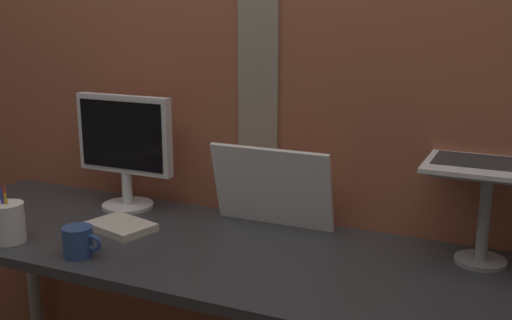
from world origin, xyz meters
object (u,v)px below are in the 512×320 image
at_px(whiteboard_panel, 272,187).
at_px(pen_cup, 8,222).
at_px(coffee_mug, 79,241).
at_px(monitor, 124,143).
at_px(laptop, 493,141).

bearing_deg(whiteboard_panel, pen_cup, -145.55).
relative_size(pen_cup, coffee_mug, 1.41).
xyz_separation_m(monitor, whiteboard_panel, (0.54, 0.03, -0.10)).
xyz_separation_m(monitor, laptop, (1.18, 0.08, 0.10)).
bearing_deg(whiteboard_panel, monitor, -176.41).
distance_m(laptop, pen_cup, 1.42).
xyz_separation_m(whiteboard_panel, coffee_mug, (-0.40, -0.46, -0.09)).
relative_size(monitor, laptop, 1.21).
xyz_separation_m(laptop, coffee_mug, (-1.04, -0.50, -0.29)).
xyz_separation_m(monitor, coffee_mug, (0.14, -0.42, -0.19)).
relative_size(monitor, pen_cup, 2.29).
bearing_deg(pen_cup, coffee_mug, 0.04).
relative_size(laptop, whiteboard_panel, 0.82).
bearing_deg(coffee_mug, laptop, 25.62).
bearing_deg(pen_cup, laptop, 20.90).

